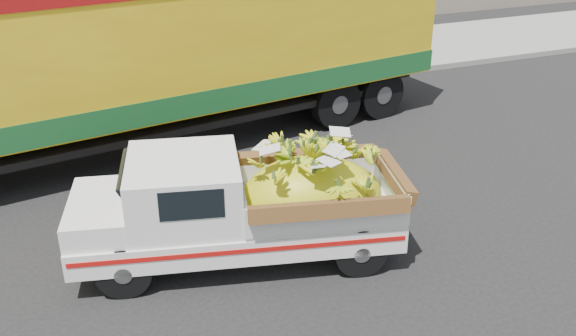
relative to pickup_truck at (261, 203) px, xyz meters
name	(u,v)px	position (x,y,z in m)	size (l,w,h in m)	color
ground	(140,287)	(-1.82, -0.15, -0.85)	(100.00, 100.00, 0.00)	black
curb	(82,111)	(-1.82, 7.00, -0.78)	(60.00, 0.25, 0.15)	gray
sidewalk	(74,85)	(-1.82, 9.10, -0.78)	(60.00, 4.00, 0.14)	gray
pickup_truck	(261,203)	(0.00, 0.00, 0.00)	(4.79, 2.65, 1.59)	black
semi_trailer	(158,42)	(-0.40, 4.56, 1.27)	(12.07, 4.38, 3.80)	black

